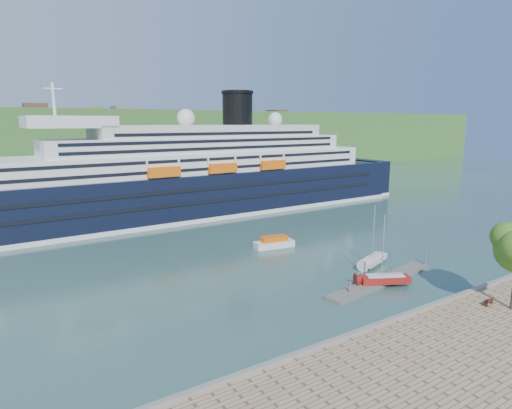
{
  "coord_description": "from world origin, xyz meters",
  "views": [
    {
      "loc": [
        -36.3,
        -25.2,
        19.67
      ],
      "look_at": [
        -1.01,
        30.0,
        7.02
      ],
      "focal_mm": 30.0,
      "sensor_mm": 36.0,
      "label": 1
    }
  ],
  "objects": [
    {
      "name": "ground",
      "position": [
        0.0,
        0.0,
        0.0
      ],
      "size": [
        400.0,
        400.0,
        0.0
      ],
      "primitive_type": "plane",
      "color": "#2A4C46",
      "rests_on": "ground"
    },
    {
      "name": "cruise_ship",
      "position": [
        0.05,
        58.55,
        13.27
      ],
      "size": [
        118.41,
        19.03,
        26.53
      ],
      "primitive_type": null,
      "rotation": [
        0.0,
        0.0,
        0.02
      ],
      "color": "black",
      "rests_on": "ground"
    },
    {
      "name": "quay_coping",
      "position": [
        0.0,
        -0.2,
        1.15
      ],
      "size": [
        220.0,
        0.5,
        0.3
      ],
      "primitive_type": "cube",
      "color": "slate",
      "rests_on": "promenade"
    },
    {
      "name": "sailboat_red",
      "position": [
        3.51,
        7.91,
        4.26
      ],
      "size": [
        6.69,
        4.68,
        8.51
      ],
      "primitive_type": null,
      "rotation": [
        0.0,
        0.0,
        -0.48
      ],
      "color": "maroon",
      "rests_on": "ground"
    },
    {
      "name": "park_bench",
      "position": [
        6.4,
        -3.14,
        1.46
      ],
      "size": [
        1.49,
        0.75,
        0.92
      ],
      "primitive_type": null,
      "rotation": [
        0.0,
        0.0,
        0.12
      ],
      "color": "#472214",
      "rests_on": "promenade"
    },
    {
      "name": "tender_launch",
      "position": [
        1.57,
        28.69,
        0.9
      ],
      "size": [
        6.78,
        3.23,
        1.8
      ],
      "primitive_type": null,
      "rotation": [
        0.0,
        0.0,
        -0.16
      ],
      "color": "#E85E0D",
      "rests_on": "ground"
    },
    {
      "name": "floating_pontoon",
      "position": [
        4.13,
        8.94,
        0.21
      ],
      "size": [
        19.25,
        4.91,
        0.42
      ],
      "primitive_type": null,
      "rotation": [
        0.0,
        0.0,
        0.14
      ],
      "color": "slate",
      "rests_on": "ground"
    },
    {
      "name": "sailboat_white_far",
      "position": [
        8.17,
        13.96,
        4.12
      ],
      "size": [
        6.61,
        3.77,
        8.24
      ],
      "primitive_type": null,
      "rotation": [
        0.0,
        0.0,
        0.34
      ],
      "color": "silver",
      "rests_on": "ground"
    },
    {
      "name": "far_hillside",
      "position": [
        0.0,
        145.0,
        12.0
      ],
      "size": [
        400.0,
        50.0,
        24.0
      ],
      "primitive_type": "cube",
      "color": "#365F26",
      "rests_on": "ground"
    }
  ]
}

